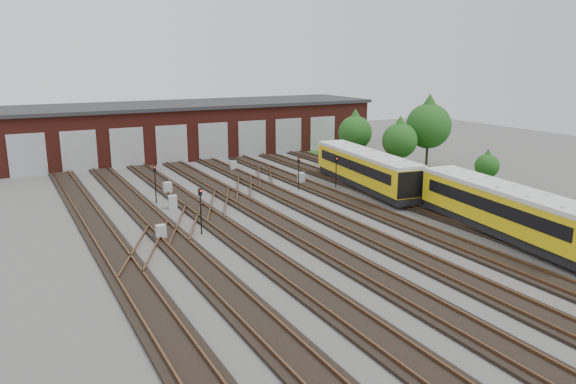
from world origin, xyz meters
name	(u,v)px	position (x,y,z in m)	size (l,w,h in m)	color
ground	(357,248)	(0.00, 0.00, 0.00)	(120.00, 120.00, 0.00)	#44423F
track_network	(349,244)	(-0.17, 0.59, 0.11)	(30.40, 70.00, 0.33)	black
maintenance_shed	(173,129)	(-0.01, 39.97, 3.20)	(51.00, 12.50, 6.35)	#561C15
grass_verge	(462,186)	(19.00, 10.00, 0.03)	(8.00, 55.00, 0.05)	#204517
metro_train	(505,210)	(10.00, -2.82, 1.96)	(4.72, 47.65, 3.19)	black
signal_mast_0	(155,179)	(-8.34, 17.30, 2.04)	(0.26, 0.24, 3.19)	black
signal_mast_1	(201,205)	(-7.83, 7.38, 2.06)	(0.26, 0.25, 3.24)	black
signal_mast_2	(299,170)	(4.43, 15.75, 1.91)	(0.23, 0.22, 3.02)	black
signal_mast_3	(336,168)	(8.08, 15.16, 1.85)	(0.24, 0.23, 2.88)	black
relay_cabinet_0	(161,233)	(-10.63, 7.44, 0.52)	(0.63, 0.52, 1.04)	#AEB0B3
relay_cabinet_1	(168,188)	(-6.63, 19.82, 0.55)	(0.66, 0.55, 1.10)	#AEB0B3
relay_cabinet_2	(173,202)	(-7.63, 14.89, 0.54)	(0.65, 0.54, 1.08)	#AEB0B3
relay_cabinet_3	(233,166)	(2.59, 26.96, 0.52)	(0.63, 0.52, 1.05)	#AEB0B3
relay_cabinet_4	(301,178)	(5.94, 18.01, 0.55)	(0.65, 0.55, 1.09)	#AEB0B3
tree_0	(355,129)	(16.23, 24.04, 4.06)	(3.81, 3.81, 6.32)	#2F2415
tree_1	(400,136)	(17.48, 17.70, 3.89)	(3.65, 3.65, 6.05)	#2F2415
tree_2	(429,120)	(22.10, 18.63, 5.20)	(4.89, 4.89, 8.10)	#2F2415
tree_3	(487,163)	(20.24, 8.36, 2.38)	(2.24, 2.24, 3.71)	#2F2415
bush_0	(492,188)	(18.60, 6.08, 0.69)	(1.38, 1.38, 1.38)	#174A15
bush_1	(407,170)	(17.17, 15.94, 0.70)	(1.40, 1.40, 1.40)	#174A15
bush_2	(356,147)	(21.38, 31.19, 0.62)	(1.24, 1.24, 1.24)	#174A15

